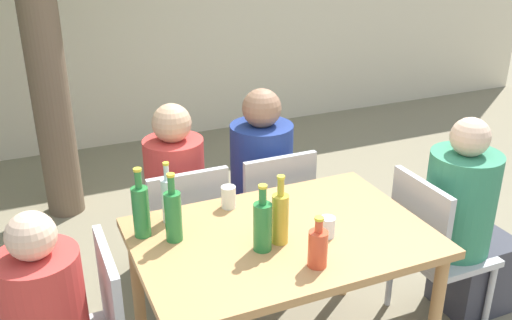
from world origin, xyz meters
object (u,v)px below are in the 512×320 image
at_px(green_bottle_5, 263,225).
at_px(water_bottle_4, 168,199).
at_px(person_seated_3, 256,187).
at_px(green_bottle_2, 173,215).
at_px(person_seated_1, 467,229).
at_px(oil_cruet_3, 280,217).
at_px(green_bottle_1, 141,210).
at_px(soda_bottle_0, 318,247).
at_px(dining_table_front, 282,250).
at_px(drinking_glass_1, 228,197).
at_px(patio_chair_2, 185,228).
at_px(patio_chair_1, 432,243).
at_px(drinking_glass_0, 327,227).
at_px(patio_chair_3, 271,210).
at_px(person_seated_2, 173,206).

bearing_deg(green_bottle_5, water_bottle_4, 126.96).
xyz_separation_m(person_seated_3, green_bottle_2, (-0.73, -0.76, 0.35)).
bearing_deg(person_seated_1, oil_cruet_3, 92.83).
relative_size(green_bottle_1, green_bottle_2, 1.03).
xyz_separation_m(soda_bottle_0, green_bottle_1, (-0.61, 0.53, 0.04)).
height_order(dining_table_front, drinking_glass_1, drinking_glass_1).
distance_m(patio_chair_2, green_bottle_5, 0.87).
xyz_separation_m(patio_chair_1, water_bottle_4, (-1.34, 0.32, 0.39)).
relative_size(green_bottle_1, drinking_glass_0, 3.52).
xyz_separation_m(patio_chair_2, soda_bottle_0, (0.29, -0.97, 0.36)).
xyz_separation_m(patio_chair_1, drinking_glass_1, (-1.03, 0.34, 0.33)).
relative_size(patio_chair_2, soda_bottle_0, 3.88).
bearing_deg(drinking_glass_0, green_bottle_5, 176.76).
distance_m(patio_chair_3, green_bottle_1, 1.04).
distance_m(person_seated_2, oil_cruet_3, 1.07).
relative_size(dining_table_front, drinking_glass_1, 11.85).
bearing_deg(patio_chair_3, person_seated_3, -90.00).
height_order(soda_bottle_0, green_bottle_5, green_bottle_5).
distance_m(green_bottle_1, green_bottle_5, 0.56).
xyz_separation_m(patio_chair_2, drinking_glass_0, (0.45, -0.78, 0.32)).
relative_size(oil_cruet_3, green_bottle_5, 1.05).
bearing_deg(patio_chair_1, green_bottle_1, 80.71).
distance_m(soda_bottle_0, drinking_glass_0, 0.25).
xyz_separation_m(patio_chair_1, person_seated_1, (0.23, -0.00, 0.04)).
height_order(person_seated_1, green_bottle_2, person_seated_1).
relative_size(patio_chair_3, green_bottle_2, 2.73).
bearing_deg(patio_chair_1, person_seated_3, 34.84).
relative_size(soda_bottle_0, green_bottle_5, 0.74).
bearing_deg(patio_chair_2, soda_bottle_0, 106.59).
relative_size(patio_chair_3, person_seated_2, 0.75).
bearing_deg(water_bottle_4, person_seated_2, 73.79).
bearing_deg(oil_cruet_3, drinking_glass_1, 103.02).
distance_m(patio_chair_3, person_seated_1, 1.10).
distance_m(person_seated_2, green_bottle_5, 1.07).
bearing_deg(patio_chair_3, soda_bottle_0, 75.73).
xyz_separation_m(person_seated_3, drinking_glass_1, (-0.40, -0.57, 0.28)).
height_order(green_bottle_2, oil_cruet_3, same).
bearing_deg(oil_cruet_3, dining_table_front, 55.29).
bearing_deg(person_seated_3, drinking_glass_0, 84.90).
bearing_deg(dining_table_front, patio_chair_3, 68.57).
distance_m(dining_table_front, green_bottle_2, 0.53).
xyz_separation_m(person_seated_1, soda_bottle_0, (-1.11, -0.29, 0.33)).
distance_m(person_seated_1, green_bottle_5, 1.32).
xyz_separation_m(dining_table_front, patio_chair_1, (0.90, 0.00, -0.19)).
height_order(dining_table_front, green_bottle_1, green_bottle_1).
distance_m(patio_chair_2, soda_bottle_0, 1.08).
bearing_deg(dining_table_front, person_seated_1, -0.00).
relative_size(dining_table_front, person_seated_3, 1.11).
height_order(person_seated_3, green_bottle_5, person_seated_3).
bearing_deg(green_bottle_5, patio_chair_3, 62.16).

